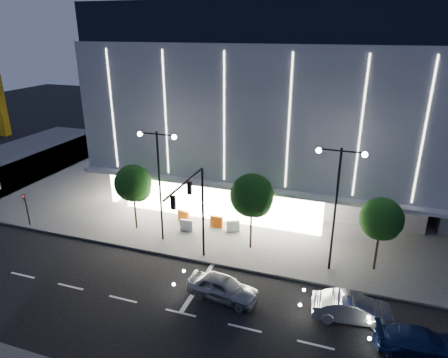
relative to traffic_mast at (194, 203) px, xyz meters
name	(u,v)px	position (x,y,z in m)	size (l,w,h in m)	color
ground	(162,292)	(-1.00, -3.34, -5.03)	(160.00, 160.00, 0.00)	black
sidewalk_museum	(298,177)	(4.00, 20.66, -4.95)	(70.00, 40.00, 0.15)	#474747
museum	(282,97)	(1.98, 18.97, 4.25)	(30.00, 25.80, 18.00)	#4C4C51
traffic_mast	(194,203)	(0.00, 0.00, 0.00)	(0.33, 5.89, 7.07)	black
street_lamp_west	(159,171)	(-4.00, 2.66, 0.93)	(3.16, 0.36, 9.00)	black
street_lamp_east	(337,193)	(9.00, 2.66, 0.93)	(3.16, 0.36, 9.00)	black
ped_signal_far	(27,206)	(-16.00, 1.16, -3.14)	(0.22, 0.24, 3.00)	black
tree_left	(133,185)	(-6.97, 3.68, -0.99)	(3.02, 3.02, 5.72)	black
tree_mid	(252,198)	(3.03, 3.68, -0.69)	(3.25, 3.25, 6.15)	black
tree_right	(381,221)	(12.03, 3.68, -1.14)	(2.91, 2.91, 5.51)	black
car_lead	(223,287)	(2.92, -2.67, -4.24)	(1.86, 4.61, 1.57)	#96999D
car_second	(352,308)	(10.69, -2.06, -4.27)	(1.60, 4.58, 1.51)	#B0B3B8
car_third	(421,342)	(14.22, -3.58, -4.36)	(1.86, 4.58, 1.33)	navy
barrier_a	(184,216)	(-3.70, 6.02, -4.38)	(1.10, 0.25, 1.00)	#DF570C
barrier_b	(187,225)	(-2.76, 4.56, -4.38)	(1.10, 0.25, 1.00)	silver
barrier_c	(217,222)	(-0.62, 5.98, -4.38)	(1.10, 0.25, 1.00)	#DF550C
barrier_d	(233,226)	(0.94, 5.69, -4.38)	(1.10, 0.25, 1.00)	white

